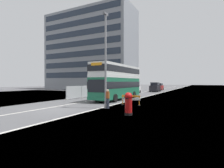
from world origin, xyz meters
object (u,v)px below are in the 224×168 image
(double_decker_bus, at_px, (118,81))
(red_pillar_postbox, at_px, (128,103))
(car_receding_mid, at_px, (155,87))
(pedestrian_at_kerb, at_px, (108,99))
(roadworks_barrier, at_px, (131,99))
(lamppost_foreground, at_px, (106,63))
(car_oncoming_near, at_px, (134,88))
(car_receding_far, at_px, (159,87))

(double_decker_bus, height_order, red_pillar_postbox, double_decker_bus)
(red_pillar_postbox, relative_size, car_receding_mid, 0.41)
(red_pillar_postbox, distance_m, pedestrian_at_kerb, 3.62)
(double_decker_bus, height_order, roadworks_barrier, double_decker_bus)
(car_receding_mid, bearing_deg, red_pillar_postbox, -79.35)
(double_decker_bus, relative_size, pedestrian_at_kerb, 6.23)
(lamppost_foreground, height_order, roadworks_barrier, lamppost_foreground)
(lamppost_foreground, distance_m, car_receding_mid, 29.52)
(red_pillar_postbox, distance_m, car_receding_mid, 31.85)
(pedestrian_at_kerb, bearing_deg, car_oncoming_near, 104.57)
(car_receding_mid, distance_m, pedestrian_at_kerb, 29.33)
(red_pillar_postbox, relative_size, pedestrian_at_kerb, 0.95)
(car_receding_far, bearing_deg, red_pillar_postbox, -80.32)
(pedestrian_at_kerb, bearing_deg, lamppost_foreground, -167.32)
(lamppost_foreground, bearing_deg, roadworks_barrier, 67.95)
(lamppost_foreground, height_order, red_pillar_postbox, lamppost_foreground)
(car_receding_mid, bearing_deg, roadworks_barrier, -81.27)
(car_receding_mid, height_order, car_receding_far, car_receding_mid)
(red_pillar_postbox, xyz_separation_m, car_receding_far, (-6.68, 39.19, 0.04))
(double_decker_bus, distance_m, roadworks_barrier, 6.66)
(red_pillar_postbox, bearing_deg, lamppost_foreground, 146.53)
(car_receding_mid, bearing_deg, car_oncoming_near, -112.44)
(double_decker_bus, bearing_deg, red_pillar_postbox, -60.20)
(roadworks_barrier, bearing_deg, pedestrian_at_kerb, -109.09)
(lamppost_foreground, xyz_separation_m, car_receding_far, (-3.55, 37.12, -3.20))
(red_pillar_postbox, distance_m, roadworks_barrier, 5.52)
(double_decker_bus, relative_size, lamppost_foreground, 1.26)
(lamppost_foreground, xyz_separation_m, roadworks_barrier, (1.26, 3.11, -3.50))
(car_oncoming_near, xyz_separation_m, car_receding_far, (2.05, 14.78, -0.04))
(double_decker_bus, bearing_deg, car_receding_mid, 90.13)
(roadworks_barrier, bearing_deg, car_receding_far, 98.05)
(double_decker_bus, height_order, pedestrian_at_kerb, double_decker_bus)
(roadworks_barrier, relative_size, car_receding_mid, 0.48)
(red_pillar_postbox, height_order, roadworks_barrier, red_pillar_postbox)
(double_decker_bus, relative_size, roadworks_barrier, 5.56)
(car_oncoming_near, bearing_deg, car_receding_far, 82.11)
(red_pillar_postbox, bearing_deg, double_decker_bus, 119.80)
(double_decker_bus, relative_size, car_oncoming_near, 2.59)
(car_oncoming_near, height_order, pedestrian_at_kerb, car_oncoming_near)
(car_oncoming_near, distance_m, car_receding_mid, 7.45)
(roadworks_barrier, distance_m, pedestrian_at_kerb, 3.25)
(red_pillar_postbox, height_order, car_receding_far, car_receding_far)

